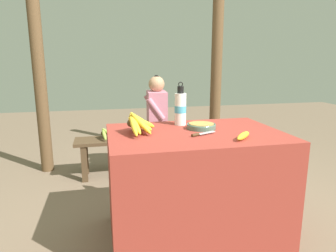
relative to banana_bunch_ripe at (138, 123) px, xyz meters
name	(u,v)px	position (x,y,z in m)	size (l,w,h in m)	color
ground_plane	(193,235)	(0.39, -0.05, -0.86)	(12.00, 12.00, 0.00)	#75604C
market_counter	(194,186)	(0.39, -0.05, -0.47)	(1.18, 0.81, 0.79)	maroon
banana_bunch_ripe	(138,123)	(0.00, 0.00, 0.00)	(0.21, 0.33, 0.16)	#4C381E
serving_bowl	(201,126)	(0.46, 0.04, -0.05)	(0.21, 0.21, 0.04)	#4C6B5B
water_bottle	(180,108)	(0.35, 0.20, 0.06)	(0.09, 0.09, 0.32)	white
loose_banana_front	(243,136)	(0.62, -0.29, -0.05)	(0.17, 0.17, 0.04)	gold
knife	(200,134)	(0.39, -0.15, -0.06)	(0.19, 0.10, 0.02)	#BCBCC1
wooden_bench	(138,144)	(0.15, 1.29, -0.51)	(1.37, 0.32, 0.42)	#4C3823
seated_vendor	(153,118)	(0.31, 1.26, -0.22)	(0.42, 0.40, 1.11)	#473828
banana_bunch_green	(106,133)	(-0.19, 1.29, -0.37)	(0.18, 0.30, 0.14)	#4C381E
support_post_near	(37,53)	(-0.88, 1.61, 0.48)	(0.14, 0.14, 2.68)	brown
support_post_far	(217,54)	(1.18, 1.61, 0.48)	(0.14, 0.14, 2.68)	brown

